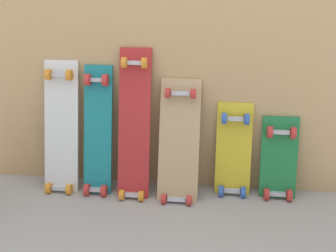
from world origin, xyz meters
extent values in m
plane|color=#9E9991|center=(0.00, 0.00, 0.00)|extent=(12.00, 12.00, 0.00)
cube|color=tan|center=(0.00, 0.07, 0.90)|extent=(2.39, 0.04, 1.79)
cube|color=silver|center=(-0.66, -0.05, 0.36)|extent=(0.21, 0.21, 0.86)
cube|color=#B7B7BF|center=(-0.66, -0.15, 0.03)|extent=(0.10, 0.04, 0.03)
cube|color=#B7B7BF|center=(-0.66, 0.00, 0.71)|extent=(0.10, 0.04, 0.03)
cylinder|color=orange|center=(-0.73, -0.17, 0.03)|extent=(0.03, 0.06, 0.06)
cylinder|color=orange|center=(-0.60, -0.17, 0.03)|extent=(0.03, 0.06, 0.06)
cylinder|color=orange|center=(-0.73, -0.02, 0.71)|extent=(0.03, 0.06, 0.06)
cylinder|color=orange|center=(-0.60, -0.02, 0.71)|extent=(0.03, 0.06, 0.06)
cube|color=#197A7F|center=(-0.43, -0.05, 0.35)|extent=(0.17, 0.21, 0.83)
cube|color=#B7B7BF|center=(-0.43, -0.15, 0.03)|extent=(0.08, 0.04, 0.03)
cube|color=#B7B7BF|center=(-0.43, 0.00, 0.68)|extent=(0.08, 0.04, 0.03)
cylinder|color=red|center=(-0.49, -0.17, 0.04)|extent=(0.03, 0.07, 0.07)
cylinder|color=red|center=(-0.38, -0.17, 0.04)|extent=(0.03, 0.07, 0.07)
cylinder|color=red|center=(-0.49, -0.02, 0.69)|extent=(0.03, 0.07, 0.07)
cylinder|color=red|center=(-0.38, -0.02, 0.69)|extent=(0.03, 0.07, 0.07)
cube|color=#B22626|center=(-0.20, -0.07, 0.40)|extent=(0.19, 0.24, 0.94)
cube|color=#B7B7BF|center=(-0.20, -0.18, 0.03)|extent=(0.09, 0.04, 0.03)
cube|color=#B7B7BF|center=(-0.20, 0.00, 0.79)|extent=(0.09, 0.04, 0.03)
cylinder|color=orange|center=(-0.26, -0.20, 0.03)|extent=(0.03, 0.06, 0.06)
cylinder|color=orange|center=(-0.14, -0.20, 0.03)|extent=(0.03, 0.06, 0.06)
cylinder|color=orange|center=(-0.26, -0.02, 0.79)|extent=(0.03, 0.06, 0.06)
cylinder|color=orange|center=(-0.14, -0.02, 0.79)|extent=(0.03, 0.06, 0.06)
cube|color=tan|center=(0.07, -0.08, 0.31)|extent=(0.24, 0.26, 0.77)
cube|color=#B7B7BF|center=(0.07, -0.20, 0.02)|extent=(0.11, 0.04, 0.03)
cube|color=#B7B7BF|center=(0.07, -0.01, 0.62)|extent=(0.11, 0.04, 0.03)
cylinder|color=red|center=(-0.01, -0.21, 0.03)|extent=(0.03, 0.06, 0.06)
cylinder|color=red|center=(0.14, -0.21, 0.03)|extent=(0.03, 0.06, 0.06)
cylinder|color=red|center=(-0.01, -0.03, 0.62)|extent=(0.03, 0.06, 0.06)
cylinder|color=red|center=(0.14, -0.03, 0.62)|extent=(0.03, 0.06, 0.06)
cube|color=gold|center=(0.39, 0.00, 0.25)|extent=(0.21, 0.11, 0.62)
cube|color=#B7B7BF|center=(0.39, -0.06, 0.03)|extent=(0.10, 0.04, 0.03)
cube|color=#B7B7BF|center=(0.39, 0.00, 0.47)|extent=(0.10, 0.04, 0.03)
cylinder|color=#3359B2|center=(0.33, -0.08, 0.03)|extent=(0.03, 0.07, 0.07)
cylinder|color=#3359B2|center=(0.46, -0.08, 0.03)|extent=(0.03, 0.07, 0.07)
cylinder|color=#3359B2|center=(0.33, -0.01, 0.47)|extent=(0.03, 0.07, 0.07)
cylinder|color=#3359B2|center=(0.46, -0.01, 0.47)|extent=(0.03, 0.07, 0.07)
cube|color=#1E7238|center=(0.66, -0.01, 0.21)|extent=(0.22, 0.12, 0.55)
cube|color=#B7B7BF|center=(0.66, -0.07, 0.03)|extent=(0.10, 0.04, 0.03)
cube|color=#B7B7BF|center=(0.66, 0.00, 0.40)|extent=(0.10, 0.04, 0.03)
cylinder|color=red|center=(0.59, -0.09, 0.04)|extent=(0.03, 0.07, 0.07)
cylinder|color=red|center=(0.73, -0.09, 0.04)|extent=(0.03, 0.07, 0.07)
cylinder|color=red|center=(0.59, -0.02, 0.40)|extent=(0.03, 0.07, 0.07)
cylinder|color=red|center=(0.73, -0.02, 0.40)|extent=(0.03, 0.07, 0.07)
camera|label=1|loc=(0.28, -2.36, 1.22)|focal=44.44mm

